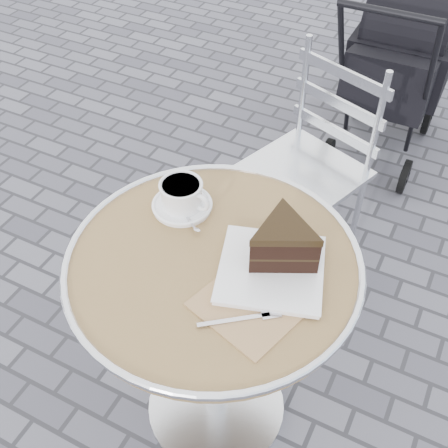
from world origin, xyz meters
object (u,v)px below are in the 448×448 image
at_px(cafe_table, 214,303).
at_px(bistro_chair, 321,143).
at_px(baby_stroller, 397,70).
at_px(cappuccino_set, 182,197).
at_px(cake_plate_set, 280,250).

relative_size(cafe_table, bistro_chair, 0.87).
bearing_deg(bistro_chair, baby_stroller, 104.70).
distance_m(cappuccino_set, baby_stroller, 1.60).
relative_size(cafe_table, baby_stroller, 0.81).
relative_size(cappuccino_set, bistro_chair, 0.19).
bearing_deg(cafe_table, baby_stroller, 87.43).
relative_size(cappuccino_set, cake_plate_set, 0.43).
distance_m(cake_plate_set, bistro_chair, 0.83).
bearing_deg(bistro_chair, cappuccino_set, -82.22).
xyz_separation_m(cafe_table, baby_stroller, (0.07, 1.67, -0.16)).
distance_m(cappuccino_set, bistro_chair, 0.76).
bearing_deg(cake_plate_set, baby_stroller, 75.18).
bearing_deg(baby_stroller, bistro_chair, -96.22).
xyz_separation_m(cake_plate_set, baby_stroller, (-0.07, 1.62, -0.38)).
distance_m(bistro_chair, baby_stroller, 0.86).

